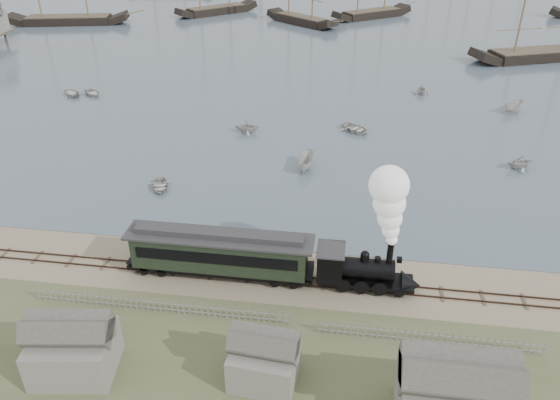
# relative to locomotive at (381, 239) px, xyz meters

# --- Properties ---
(ground) EXTENTS (600.00, 600.00, 0.00)m
(ground) POSITION_rel_locomotive_xyz_m (-8.98, 2.00, -4.57)
(ground) COLOR tan
(ground) RESTS_ON ground
(rail_track) EXTENTS (120.00, 1.80, 0.16)m
(rail_track) POSITION_rel_locomotive_xyz_m (-8.98, 0.00, -4.53)
(rail_track) COLOR #35231C
(rail_track) RESTS_ON ground
(picket_fence_west) EXTENTS (19.00, 0.10, 1.20)m
(picket_fence_west) POSITION_rel_locomotive_xyz_m (-15.48, -5.00, -4.57)
(picket_fence_west) COLOR slate
(picket_fence_west) RESTS_ON ground
(picket_fence_east) EXTENTS (15.00, 0.10, 1.20)m
(picket_fence_east) POSITION_rel_locomotive_xyz_m (3.52, -5.50, -4.57)
(picket_fence_east) COLOR slate
(picket_fence_east) RESTS_ON ground
(shed_left) EXTENTS (5.00, 4.00, 4.10)m
(shed_left) POSITION_rel_locomotive_xyz_m (-18.98, -11.00, -4.57)
(shed_left) COLOR slate
(shed_left) RESTS_ON ground
(shed_mid) EXTENTS (4.00, 3.50, 3.60)m
(shed_mid) POSITION_rel_locomotive_xyz_m (-6.98, -10.00, -4.57)
(shed_mid) COLOR slate
(shed_mid) RESTS_ON ground
(locomotive) EXTENTS (7.96, 2.97, 9.92)m
(locomotive) POSITION_rel_locomotive_xyz_m (0.00, 0.00, 0.00)
(locomotive) COLOR black
(locomotive) RESTS_ON ground
(passenger_coach) EXTENTS (14.67, 2.83, 3.56)m
(passenger_coach) POSITION_rel_locomotive_xyz_m (-12.21, 0.00, -2.32)
(passenger_coach) COLOR black
(passenger_coach) RESTS_ON ground
(beached_dinghy) EXTENTS (4.03, 4.72, 0.83)m
(beached_dinghy) POSITION_rel_locomotive_xyz_m (-17.90, 2.54, -4.15)
(beached_dinghy) COLOR #BAB7B1
(beached_dinghy) RESTS_ON ground
(rowboat_0) EXTENTS (4.05, 3.47, 0.71)m
(rowboat_0) POSITION_rel_locomotive_xyz_m (-21.72, 12.82, -4.15)
(rowboat_0) COLOR #BAB7B1
(rowboat_0) RESTS_ON harbor_water
(rowboat_1) EXTENTS (3.02, 3.38, 1.62)m
(rowboat_1) POSITION_rel_locomotive_xyz_m (-15.76, 28.64, -3.70)
(rowboat_1) COLOR #BAB7B1
(rowboat_1) RESTS_ON harbor_water
(rowboat_2) EXTENTS (4.13, 1.83, 1.55)m
(rowboat_2) POSITION_rel_locomotive_xyz_m (-7.48, 19.63, -3.73)
(rowboat_2) COLOR #BAB7B1
(rowboat_2) RESTS_ON harbor_water
(rowboat_3) EXTENTS (4.88, 4.97, 0.84)m
(rowboat_3) POSITION_rel_locomotive_xyz_m (-2.29, 30.77, -4.09)
(rowboat_3) COLOR #BAB7B1
(rowboat_3) RESTS_ON harbor_water
(rowboat_4) EXTENTS (3.44, 3.68, 1.57)m
(rowboat_4) POSITION_rel_locomotive_xyz_m (15.72, 23.02, -3.72)
(rowboat_4) COLOR #BAB7B1
(rowboat_4) RESTS_ON harbor_water
(rowboat_5) EXTENTS (3.39, 3.64, 1.40)m
(rowboat_5) POSITION_rel_locomotive_xyz_m (18.82, 40.87, -3.81)
(rowboat_5) COLOR #BAB7B1
(rowboat_5) RESTS_ON harbor_water
(rowboat_6) EXTENTS (4.58, 4.64, 0.79)m
(rowboat_6) POSITION_rel_locomotive_xyz_m (-44.26, 38.76, -4.11)
(rowboat_6) COLOR #BAB7B1
(rowboat_6) RESTS_ON harbor_water
(rowboat_7) EXTENTS (2.95, 2.60, 1.46)m
(rowboat_7) POSITION_rel_locomotive_xyz_m (7.04, 46.65, -3.78)
(rowboat_7) COLOR #BAB7B1
(rowboat_7) RESTS_ON harbor_water
(rowboat_8) EXTENTS (4.24, 4.35, 0.74)m
(rowboat_8) POSITION_rel_locomotive_xyz_m (-41.24, 39.17, -4.14)
(rowboat_8) COLOR #BAB7B1
(rowboat_8) RESTS_ON harbor_water
(schooner_4) EXTENTS (26.67, 15.32, 20.00)m
(schooner_4) POSITION_rel_locomotive_xyz_m (29.59, 68.97, 5.49)
(schooner_4) COLOR black
(schooner_4) RESTS_ON harbor_water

